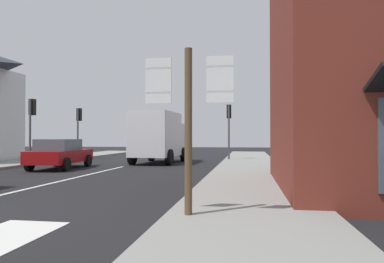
{
  "coord_description": "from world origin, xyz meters",
  "views": [
    {
      "loc": [
        6.55,
        -5.87,
        1.55
      ],
      "look_at": [
        3.88,
        11.0,
        1.85
      ],
      "focal_mm": 32.85,
      "sensor_mm": 36.0,
      "label": 1
    }
  ],
  "objects_px": {
    "delivery_truck": "(159,136)",
    "traffic_light_near_left": "(32,116)",
    "route_sign_post": "(188,118)",
    "sedan_far": "(60,153)",
    "traffic_light_far_right": "(229,119)",
    "traffic_light_far_left": "(79,121)"
  },
  "relations": [
    {
      "from": "sedan_far",
      "to": "route_sign_post",
      "type": "xyz_separation_m",
      "value": [
        8.14,
        -9.85,
        1.15
      ]
    },
    {
      "from": "traffic_light_far_left",
      "to": "traffic_light_far_right",
      "type": "bearing_deg",
      "value": -1.27
    },
    {
      "from": "traffic_light_far_right",
      "to": "route_sign_post",
      "type": "bearing_deg",
      "value": -89.53
    },
    {
      "from": "traffic_light_near_left",
      "to": "route_sign_post",
      "type": "bearing_deg",
      "value": -46.79
    },
    {
      "from": "route_sign_post",
      "to": "traffic_light_near_left",
      "type": "relative_size",
      "value": 0.86
    },
    {
      "from": "route_sign_post",
      "to": "traffic_light_far_right",
      "type": "distance_m",
      "value": 16.82
    },
    {
      "from": "traffic_light_far_left",
      "to": "traffic_light_near_left",
      "type": "xyz_separation_m",
      "value": [
        0.0,
        -5.52,
        0.05
      ]
    },
    {
      "from": "delivery_truck",
      "to": "route_sign_post",
      "type": "bearing_deg",
      "value": -73.43
    },
    {
      "from": "sedan_far",
      "to": "traffic_light_far_right",
      "type": "xyz_separation_m",
      "value": [
        8.0,
        6.95,
        1.99
      ]
    },
    {
      "from": "delivery_truck",
      "to": "traffic_light_far_right",
      "type": "relative_size",
      "value": 1.37
    },
    {
      "from": "traffic_light_far_left",
      "to": "traffic_light_far_right",
      "type": "relative_size",
      "value": 0.98
    },
    {
      "from": "traffic_light_near_left",
      "to": "delivery_truck",
      "type": "bearing_deg",
      "value": 23.18
    },
    {
      "from": "sedan_far",
      "to": "traffic_light_far_right",
      "type": "relative_size",
      "value": 1.16
    },
    {
      "from": "traffic_light_far_right",
      "to": "traffic_light_near_left",
      "type": "distance_m",
      "value": 11.92
    },
    {
      "from": "route_sign_post",
      "to": "traffic_light_far_left",
      "type": "distance_m",
      "value": 20.2
    },
    {
      "from": "delivery_truck",
      "to": "traffic_light_near_left",
      "type": "relative_size",
      "value": 1.38
    },
    {
      "from": "traffic_light_near_left",
      "to": "sedan_far",
      "type": "bearing_deg",
      "value": -31.87
    },
    {
      "from": "route_sign_post",
      "to": "delivery_truck",
      "type": "bearing_deg",
      "value": 106.57
    },
    {
      "from": "route_sign_post",
      "to": "traffic_light_far_left",
      "type": "height_order",
      "value": "traffic_light_far_left"
    },
    {
      "from": "sedan_far",
      "to": "traffic_light_far_left",
      "type": "distance_m",
      "value": 7.91
    },
    {
      "from": "traffic_light_far_right",
      "to": "traffic_light_near_left",
      "type": "xyz_separation_m",
      "value": [
        -10.68,
        -5.28,
        -0.01
      ]
    },
    {
      "from": "sedan_far",
      "to": "traffic_light_far_right",
      "type": "height_order",
      "value": "traffic_light_far_right"
    }
  ]
}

